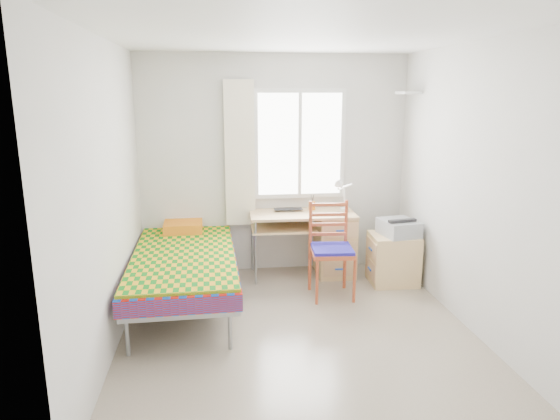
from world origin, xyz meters
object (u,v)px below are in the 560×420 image
(desk, at_px, (329,240))
(chair, at_px, (332,244))
(bed, at_px, (185,259))
(cabinet, at_px, (393,259))
(printer, at_px, (399,227))

(desk, height_order, chair, chair)
(bed, distance_m, chair, 1.56)
(bed, relative_size, chair, 2.19)
(chair, distance_m, cabinet, 0.87)
(bed, bearing_deg, desk, 19.27)
(desk, distance_m, cabinet, 0.78)
(printer, bearing_deg, desk, 141.01)
(bed, distance_m, desk, 1.79)
(bed, height_order, cabinet, bed)
(chair, relative_size, printer, 2.13)
(chair, bearing_deg, cabinet, 21.71)
(bed, xyz_separation_m, desk, (1.68, 0.62, -0.05))
(chair, xyz_separation_m, cabinet, (0.79, 0.24, -0.29))
(desk, distance_m, printer, 0.85)
(chair, bearing_deg, printer, 20.06)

